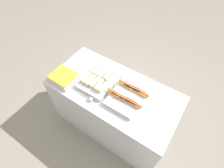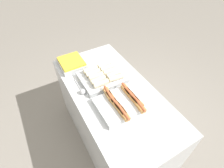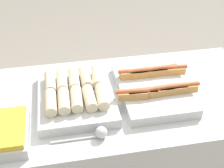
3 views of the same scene
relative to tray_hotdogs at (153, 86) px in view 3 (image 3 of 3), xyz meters
The scene contains 4 objects.
counter 0.50m from the tray_hotdogs, behind, with size 1.50×0.74×0.86m.
tray_hotdogs is the anchor object (origin of this frame).
tray_wraps 0.39m from the tray_hotdogs, behind, with size 0.36×0.45×0.10m.
serving_spoon_near 0.41m from the tray_hotdogs, 140.66° to the right, with size 0.24×0.05×0.05m.
Camera 3 is at (-0.25, -1.20, 1.80)m, focal length 50.00 mm.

